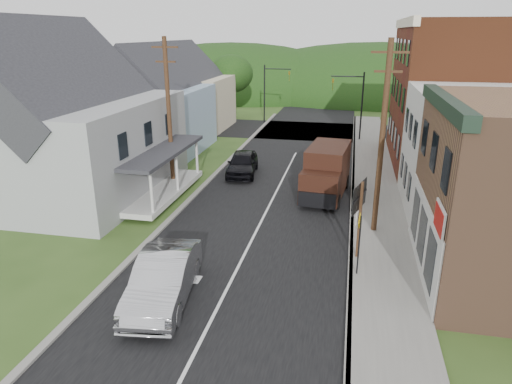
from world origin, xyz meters
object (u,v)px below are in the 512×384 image
Objects in this scene: route_sign_cluster at (359,209)px; dark_sedan at (242,163)px; warning_sign at (359,235)px; delivery_van at (326,172)px; silver_sedan at (164,279)px.

dark_sedan is at bearing 141.02° from route_sign_cluster.
route_sign_cluster is 1.27× the size of warning_sign.
silver_sedan is at bearing -105.80° from delivery_van.
route_sign_cluster reaches higher than dark_sedan.
silver_sedan is at bearing -129.32° from route_sign_cluster.
warning_sign is (6.79, 3.13, 0.97)m from silver_sedan.
warning_sign reaches higher than dark_sedan.
delivery_van reaches higher than warning_sign.
delivery_van is 7.99m from route_sign_cluster.
silver_sedan is 13.35m from delivery_van.
route_sign_cluster is (6.77, 4.63, 1.46)m from silver_sedan.
dark_sedan is at bearing 85.31° from silver_sedan.
delivery_van is at bearing -35.28° from dark_sedan.
warning_sign is at bearing -64.75° from dark_sedan.
route_sign_cluster is at bearing -61.47° from dark_sedan.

